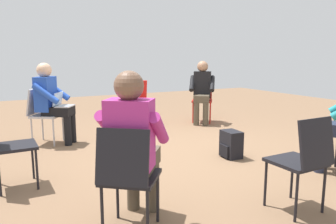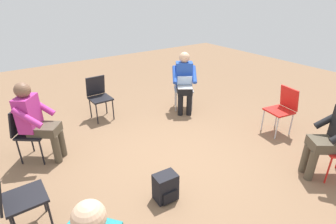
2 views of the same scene
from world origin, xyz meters
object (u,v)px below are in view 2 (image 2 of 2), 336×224
chair_north (99,95)px  person_with_laptop (184,79)px  chair_northeast (183,86)px  chair_west (16,196)px  chair_northwest (28,130)px  person_in_magenta (36,118)px  backpack_near_laptop_user (165,188)px  chair_east (283,107)px

chair_north → person_with_laptop: bearing=156.0°
chair_north → chair_northeast: bearing=161.4°
person_with_laptop → chair_west: bearing=57.7°
chair_northwest → chair_northeast: bearing=131.9°
chair_west → chair_northeast: 3.84m
person_in_magenta → backpack_near_laptop_user: (1.06, -1.80, -0.54)m
chair_north → backpack_near_laptop_user: chair_north is taller
chair_east → chair_northwest: same height
person_in_magenta → chair_northwest: bearing=-90.0°
chair_northeast → person_in_magenta: person_in_magenta is taller
chair_east → chair_northwest: (-3.87, 1.68, 0.00)m
chair_north → chair_northeast: 1.79m
person_with_laptop → chair_east: bearing=148.6°
chair_west → chair_north: same height
chair_west → person_with_laptop: person_with_laptop is taller
chair_northwest → chair_northeast: (3.12, 0.23, 0.00)m
chair_north → person_in_magenta: (-1.27, -0.86, 0.20)m
chair_east → chair_northwest: 4.22m
chair_east → person_with_laptop: bearing=35.6°
chair_west → person_in_magenta: person_in_magenta is taller
chair_northwest → backpack_near_laptop_user: chair_northwest is taller
chair_north → chair_northwest: bearing=27.1°
chair_east → chair_north: (-2.46, 2.44, 0.00)m
person_with_laptop → backpack_near_laptop_user: bearing=80.5°
chair_northeast → chair_east: bearing=144.6°
chair_north → person_with_laptop: size_ratio=0.69×
chair_east → person_with_laptop: 1.97m
chair_northwest → person_with_laptop: size_ratio=0.69×
person_with_laptop → person_in_magenta: (-2.89, -0.19, 0.00)m
chair_north → person_with_laptop: 1.77m
person_with_laptop → person_in_magenta: bearing=36.9°
chair_north → person_in_magenta: size_ratio=0.69×
person_in_magenta → backpack_near_laptop_user: bearing=68.3°
chair_west → chair_north: 2.81m
chair_east → chair_west: bearing=97.0°
chair_east → chair_northeast: 2.05m
chair_northeast → person_with_laptop: 0.26m
chair_northeast → chair_west: bearing=59.0°
chair_west → backpack_near_laptop_user: chair_west is taller
chair_east → chair_west: (-4.20, 0.24, 0.00)m
chair_west → person_in_magenta: 1.44m
chair_west → person_in_magenta: bearing=159.8°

